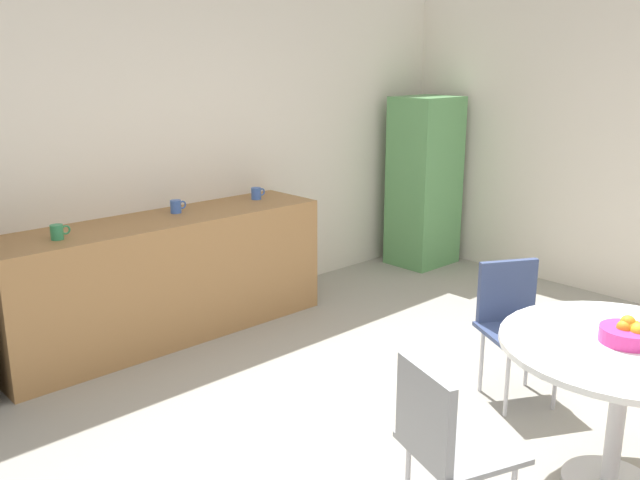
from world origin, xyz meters
name	(u,v)px	position (x,y,z in m)	size (l,w,h in m)	color
ground_plane	(498,470)	(0.00, 0.00, 0.00)	(6.00, 6.00, 0.00)	#9E998E
wall_back	(171,153)	(0.00, 3.00, 1.30)	(6.00, 0.10, 2.60)	silver
counter_block	(166,278)	(-0.31, 2.65, 0.45)	(2.47, 0.60, 0.90)	#9E7042
locker_cabinet	(424,182)	(2.55, 2.55, 0.82)	(0.60, 0.50, 1.65)	#599959
round_table	(623,370)	(0.28, -0.44, 0.62)	(1.13, 1.13, 0.75)	silver
chair_navy	(513,314)	(0.76, 0.42, 0.52)	(0.57, 0.57, 0.83)	silver
chair_gray	(443,434)	(-0.65, -0.12, 0.52)	(0.53, 0.53, 0.83)	silver
fruit_bowl	(628,333)	(0.29, -0.44, 0.80)	(0.25, 0.25, 0.13)	#D8338C
mug_white	(257,193)	(0.60, 2.72, 0.95)	(0.13, 0.08, 0.09)	#3F66BF
mug_green	(176,206)	(-0.14, 2.73, 0.95)	(0.13, 0.08, 0.09)	#3F66BF
mug_red	(57,232)	(-1.09, 2.59, 0.95)	(0.13, 0.08, 0.09)	#338C59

